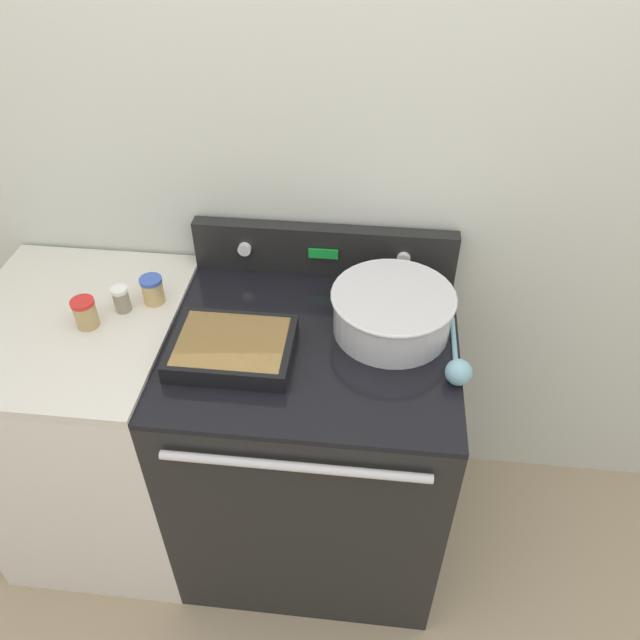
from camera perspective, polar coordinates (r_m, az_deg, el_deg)
The scene contains 11 objects.
ground_plane at distance 2.27m, azimuth -1.67°, elevation -25.50°, with size 12.00×12.00×0.00m, color tan.
kitchen_wall at distance 1.85m, azimuth 0.63°, elevation 14.05°, with size 8.00×0.05×2.50m.
stove_range at distance 2.05m, azimuth -0.62°, elevation -11.33°, with size 0.80×0.73×0.91m.
control_panel at distance 1.92m, azimuth 0.40°, elevation 6.41°, with size 0.80×0.07×0.16m.
side_counter at distance 2.22m, azimuth -19.28°, elevation -9.06°, with size 0.61×0.70×0.93m.
mixing_bowl at distance 1.72m, azimuth 6.63°, elevation 0.94°, with size 0.34×0.34×0.13m.
casserole_dish at distance 1.67m, azimuth -8.03°, elevation -2.46°, with size 0.32×0.25×0.05m.
ladle at distance 1.63m, azimuth 12.51°, elevation -4.39°, with size 0.07×0.28×0.07m.
spice_jar_blue_cap at distance 1.87m, azimuth -15.06°, elevation 2.67°, with size 0.06×0.06×0.08m.
spice_jar_white_cap at distance 1.86m, azimuth -17.71°, elevation 1.85°, with size 0.05×0.05×0.08m.
spice_jar_red_cap at distance 1.84m, azimuth -20.67°, elevation 0.61°, with size 0.06×0.06×0.09m.
Camera 1 is at (0.16, -0.91, 2.07)m, focal length 35.00 mm.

